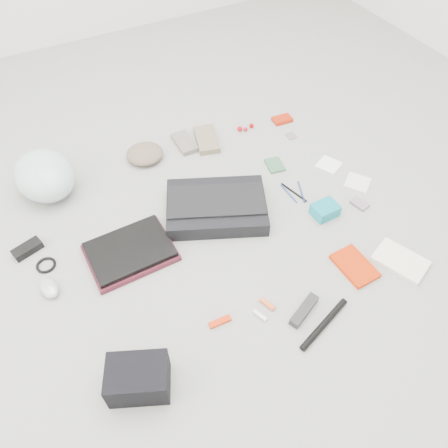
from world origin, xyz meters
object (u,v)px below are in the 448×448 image
laptop (130,250)px  camera_bag (138,379)px  accordion_wallet (325,210)px  book_red (355,266)px  messenger_bag (216,207)px  bike_helmet (45,175)px

laptop → camera_bag: 0.56m
laptop → accordion_wallet: 0.87m
book_red → messenger_bag: bearing=122.1°
accordion_wallet → bike_helmet: bearing=143.9°
bike_helmet → accordion_wallet: size_ratio=2.94×
book_red → accordion_wallet: accordion_wallet is taller
laptop → accordion_wallet: (0.85, -0.19, -0.01)m
bike_helmet → accordion_wallet: bearing=-43.7°
laptop → accordion_wallet: size_ratio=2.98×
book_red → accordion_wallet: size_ratio=1.65×
messenger_bag → laptop: (-0.43, -0.04, -0.00)m
laptop → bike_helmet: bearing=109.6°
camera_bag → book_red: bearing=26.9°
messenger_bag → bike_helmet: 0.80m
laptop → book_red: (0.78, -0.49, -0.03)m
laptop → bike_helmet: (-0.21, 0.54, 0.06)m
bike_helmet → messenger_bag: bearing=-47.1°
laptop → bike_helmet: size_ratio=1.01×
camera_bag → laptop: bearing=97.5°
bike_helmet → accordion_wallet: (1.06, -0.73, -0.07)m
laptop → book_red: 0.93m
messenger_bag → camera_bag: (-0.59, -0.58, 0.03)m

